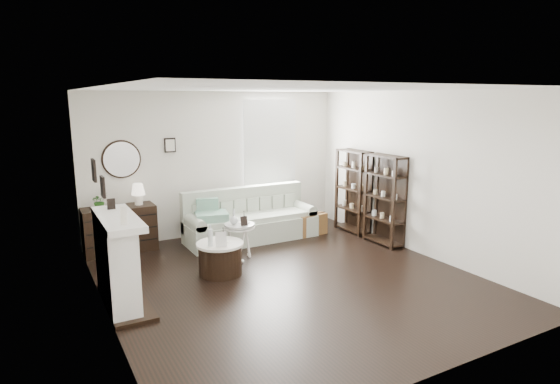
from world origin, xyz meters
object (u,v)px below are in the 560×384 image
sofa (250,222)px  dresser (120,229)px  pedestal_table (240,227)px  drum_table (220,258)px

sofa → dresser: 2.29m
dresser → pedestal_table: bearing=-39.8°
dresser → pedestal_table: dresser is taller
sofa → drum_table: sofa is taller
drum_table → pedestal_table: size_ratio=1.17×
sofa → dresser: size_ratio=2.06×
dresser → sofa: bearing=-10.0°
sofa → pedestal_table: bearing=-123.4°
pedestal_table → sofa: bearing=56.6°
dresser → pedestal_table: (1.62, -1.35, 0.15)m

